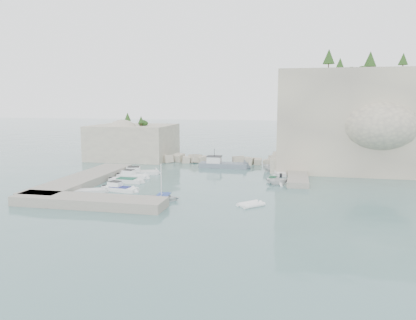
% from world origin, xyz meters
% --- Properties ---
extents(ground, '(400.00, 400.00, 0.00)m').
position_xyz_m(ground, '(0.00, 0.00, 0.00)').
color(ground, slate).
rests_on(ground, ground).
extents(cliff_east, '(26.00, 22.00, 17.00)m').
position_xyz_m(cliff_east, '(23.00, 23.00, 8.50)').
color(cliff_east, beige).
rests_on(cliff_east, ground).
extents(cliff_terrace, '(8.00, 10.00, 2.50)m').
position_xyz_m(cliff_terrace, '(13.00, 18.00, 1.25)').
color(cliff_terrace, beige).
rests_on(cliff_terrace, ground).
extents(outcrop_west, '(16.00, 14.00, 7.00)m').
position_xyz_m(outcrop_west, '(-20.00, 25.00, 3.50)').
color(outcrop_west, beige).
rests_on(outcrop_west, ground).
extents(quay_west, '(5.00, 24.00, 1.10)m').
position_xyz_m(quay_west, '(-17.00, -1.00, 0.55)').
color(quay_west, '#9E9689').
rests_on(quay_west, ground).
extents(quay_south, '(18.00, 4.00, 1.10)m').
position_xyz_m(quay_south, '(-10.00, -12.50, 0.55)').
color(quay_south, '#9E9689').
rests_on(quay_south, ground).
extents(ledge_east, '(3.00, 16.00, 0.80)m').
position_xyz_m(ledge_east, '(13.50, 10.00, 0.40)').
color(ledge_east, '#9E9689').
rests_on(ledge_east, ground).
extents(breakwater, '(28.00, 3.00, 1.40)m').
position_xyz_m(breakwater, '(-1.00, 22.00, 0.70)').
color(breakwater, beige).
rests_on(breakwater, ground).
extents(motorboat_a, '(7.15, 4.15, 1.40)m').
position_xyz_m(motorboat_a, '(-11.93, 7.81, 0.00)').
color(motorboat_a, silver).
rests_on(motorboat_a, ground).
extents(motorboat_b, '(5.59, 2.31, 1.40)m').
position_xyz_m(motorboat_b, '(-11.61, 4.44, 0.00)').
color(motorboat_b, white).
rests_on(motorboat_b, ground).
extents(motorboat_c, '(5.57, 2.22, 0.70)m').
position_xyz_m(motorboat_c, '(-11.31, 1.21, 0.00)').
color(motorboat_c, white).
rests_on(motorboat_c, ground).
extents(motorboat_d, '(5.50, 2.36, 1.40)m').
position_xyz_m(motorboat_d, '(-9.76, -4.57, 0.00)').
color(motorboat_d, white).
rests_on(motorboat_d, ground).
extents(motorboat_e, '(4.63, 3.34, 0.70)m').
position_xyz_m(motorboat_e, '(-12.99, -6.66, 0.00)').
color(motorboat_e, silver).
rests_on(motorboat_e, ground).
extents(rowboat, '(4.65, 3.47, 0.92)m').
position_xyz_m(rowboat, '(-2.72, -8.18, 0.00)').
color(rowboat, white).
rests_on(rowboat, ground).
extents(inflatable_dinghy, '(3.38, 3.41, 0.44)m').
position_xyz_m(inflatable_dinghy, '(8.16, -8.56, 0.00)').
color(inflatable_dinghy, white).
rests_on(inflatable_dinghy, ground).
extents(tender_east_a, '(4.22, 3.93, 1.81)m').
position_xyz_m(tender_east_a, '(10.63, 4.23, 0.00)').
color(tender_east_a, white).
rests_on(tender_east_a, ground).
extents(tender_east_b, '(1.75, 4.05, 0.70)m').
position_xyz_m(tender_east_b, '(9.86, 6.86, 0.00)').
color(tender_east_b, silver).
rests_on(tender_east_b, ground).
extents(tender_east_c, '(2.26, 5.60, 0.70)m').
position_xyz_m(tender_east_c, '(10.66, 12.46, 0.00)').
color(tender_east_c, silver).
rests_on(tender_east_c, ground).
extents(tender_east_d, '(4.34, 1.87, 1.64)m').
position_xyz_m(tender_east_d, '(9.82, 14.71, 0.00)').
color(tender_east_d, silver).
rests_on(tender_east_d, ground).
extents(work_boat, '(9.56, 2.89, 2.20)m').
position_xyz_m(work_boat, '(0.45, 17.43, 0.00)').
color(work_boat, slate).
rests_on(work_boat, ground).
extents(rowboat_mast, '(0.10, 0.10, 4.20)m').
position_xyz_m(rowboat_mast, '(-2.72, -8.18, 2.56)').
color(rowboat_mast, white).
rests_on(rowboat_mast, rowboat).
extents(vegetation, '(53.48, 13.88, 13.40)m').
position_xyz_m(vegetation, '(17.83, 24.40, 17.93)').
color(vegetation, '#1E4219').
rests_on(vegetation, ground).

